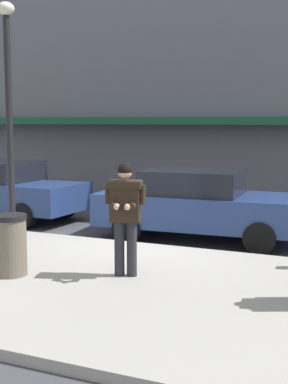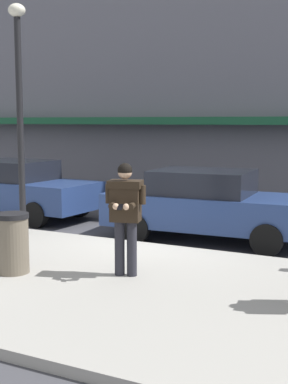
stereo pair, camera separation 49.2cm
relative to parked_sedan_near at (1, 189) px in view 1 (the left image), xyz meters
name	(u,v)px [view 1 (the left image)]	position (x,y,z in m)	size (l,w,h in m)	color
ground_plane	(145,247)	(4.82, -1.48, -0.79)	(80.00, 80.00, 0.00)	#3D3D42
sidewalk	(131,289)	(5.82, -4.33, -0.72)	(32.00, 5.30, 0.14)	#99968E
curb_paint_line	(192,251)	(5.82, -1.43, -0.79)	(28.00, 0.12, 0.01)	silver
parked_sedan_near	(1,189)	(0.00, 0.00, 0.00)	(4.60, 2.14, 1.54)	navy
parked_sedan_mid	(199,204)	(5.63, -0.37, 0.00)	(4.59, 2.12, 1.54)	navy
man_texting_on_phone	(125,207)	(5.54, -3.94, 0.46)	(0.63, 0.64, 1.81)	#23232B
street_lamp_post	(9,95)	(1.98, -2.13, 2.35)	(0.36, 0.36, 4.88)	black
trash_bin	(10,245)	(3.83, -4.63, -0.16)	(0.55, 0.55, 0.98)	#665B4C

